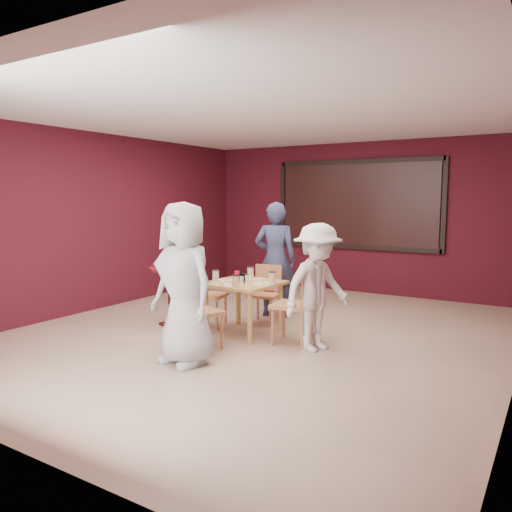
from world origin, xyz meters
The scene contains 11 objects.
floor centered at (0.00, 0.00, 0.00)m, with size 7.00×7.00×0.00m, color tan.
window_blinds centered at (0.00, 3.45, 1.65)m, with size 3.00×0.02×1.50m, color black.
dining_table centered at (-0.20, -0.09, 0.61)m, with size 0.92×0.92×0.84m.
chair_front centered at (-0.30, -0.96, 0.50)m, with size 0.55×0.55×0.88m.
chair_back centered at (-0.27, 0.60, 0.46)m, with size 0.46×0.46×0.82m.
chair_left centered at (-0.89, -0.03, 0.50)m, with size 0.52×0.52×0.88m.
chair_right centered at (0.63, -0.13, 0.54)m, with size 0.53×0.53×0.96m.
diner_front centered at (-0.09, -1.41, 0.87)m, with size 0.85×0.55×1.74m, color #A8A8A8.
diner_back centered at (-0.34, 1.00, 0.86)m, with size 0.63×0.41×1.72m, color #32395A.
diner_left centered at (-1.37, -0.17, 0.77)m, with size 0.75×0.58×1.54m, color maroon.
diner_right centered at (0.91, -0.23, 0.75)m, with size 0.96×0.55×1.49m, color silver.
Camera 1 is at (3.31, -5.46, 1.79)m, focal length 35.00 mm.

